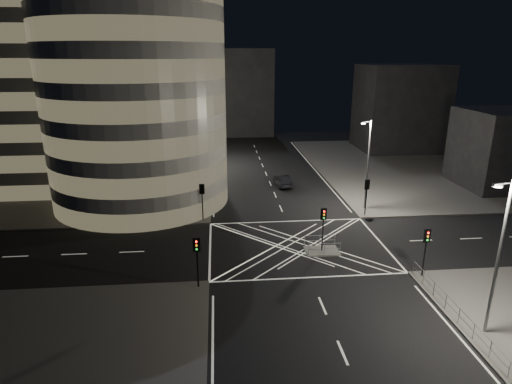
{
  "coord_description": "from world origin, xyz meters",
  "views": [
    {
      "loc": [
        -7.07,
        -35.66,
        16.92
      ],
      "look_at": [
        -3.14,
        7.16,
        3.0
      ],
      "focal_mm": 30.0,
      "sensor_mm": 36.0,
      "label": 1
    }
  ],
  "objects": [
    {
      "name": "building_right_near",
      "position": [
        30.0,
        16.0,
        5.15
      ],
      "size": [
        10.0,
        10.0,
        10.0
      ],
      "primitive_type": "cube",
      "color": "black",
      "rests_on": "sidewalk_far_right"
    },
    {
      "name": "street_lamp_right_near",
      "position": [
        9.44,
        -14.0,
        5.54
      ],
      "size": [
        1.25,
        0.25,
        10.0
      ],
      "color": "slate",
      "rests_on": "sidewalk_near_right"
    },
    {
      "name": "tree_c",
      "position": [
        -10.5,
        21.0,
        5.0
      ],
      "size": [
        3.72,
        3.72,
        7.0
      ],
      "color": "black",
      "rests_on": "sidewalk_far_left"
    },
    {
      "name": "sedan",
      "position": [
        1.5,
        18.66,
        0.74
      ],
      "size": [
        2.0,
        4.64,
        1.49
      ],
      "primitive_type": "imported",
      "rotation": [
        0.0,
        0.0,
        3.24
      ],
      "color": "black",
      "rests_on": "ground"
    },
    {
      "name": "traffic_signal_island",
      "position": [
        2.0,
        -1.5,
        2.91
      ],
      "size": [
        0.55,
        0.22,
        4.0
      ],
      "color": "black",
      "rests_on": "central_island"
    },
    {
      "name": "traffic_signal_nl",
      "position": [
        -8.8,
        -6.8,
        2.91
      ],
      "size": [
        0.55,
        0.22,
        4.0
      ],
      "color": "black",
      "rests_on": "sidewalk_near_left"
    },
    {
      "name": "traffic_signal_fl",
      "position": [
        -8.8,
        6.8,
        2.91
      ],
      "size": [
        0.55,
        0.22,
        4.0
      ],
      "color": "black",
      "rests_on": "sidewalk_far_left"
    },
    {
      "name": "street_lamp_right_far",
      "position": [
        9.44,
        9.0,
        5.54
      ],
      "size": [
        1.25,
        0.25,
        10.0
      ],
      "color": "slate",
      "rests_on": "sidewalk_far_right"
    },
    {
      "name": "central_island",
      "position": [
        2.0,
        -1.5,
        0.07
      ],
      "size": [
        3.0,
        2.0,
        0.15
      ],
      "primitive_type": "cube",
      "color": "slate",
      "rests_on": "ground"
    },
    {
      "name": "tree_e",
      "position": [
        -10.5,
        33.0,
        4.54
      ],
      "size": [
        3.95,
        3.95,
        6.67
      ],
      "color": "black",
      "rests_on": "sidewalk_far_left"
    },
    {
      "name": "tree_a",
      "position": [
        -10.5,
        9.0,
        4.39
      ],
      "size": [
        3.96,
        3.96,
        6.53
      ],
      "color": "black",
      "rests_on": "sidewalk_far_left"
    },
    {
      "name": "traffic_signal_nr",
      "position": [
        8.8,
        -6.8,
        2.91
      ],
      "size": [
        0.55,
        0.22,
        4.0
      ],
      "color": "black",
      "rests_on": "sidewalk_near_right"
    },
    {
      "name": "tree_d",
      "position": [
        -10.5,
        27.0,
        4.8
      ],
      "size": [
        4.31,
        4.31,
        7.14
      ],
      "color": "black",
      "rests_on": "sidewalk_far_left"
    },
    {
      "name": "sidewalk_far_left",
      "position": [
        -29.0,
        27.0,
        0.07
      ],
      "size": [
        42.0,
        42.0,
        0.15
      ],
      "primitive_type": "cube",
      "color": "#575451",
      "rests_on": "ground"
    },
    {
      "name": "building_far_end",
      "position": [
        -4.0,
        58.0,
        9.0
      ],
      "size": [
        18.0,
        8.0,
        18.0
      ],
      "primitive_type": "cube",
      "color": "black",
      "rests_on": "ground"
    },
    {
      "name": "ground",
      "position": [
        0.0,
        0.0,
        0.0
      ],
      "size": [
        120.0,
        120.0,
        0.0
      ],
      "primitive_type": "plane",
      "color": "black",
      "rests_on": "ground"
    },
    {
      "name": "office_block_rear",
      "position": [
        -22.0,
        42.0,
        11.15
      ],
      "size": [
        24.0,
        16.0,
        22.0
      ],
      "primitive_type": "cube",
      "color": "#9C9993",
      "rests_on": "sidewalk_far_left"
    },
    {
      "name": "street_lamp_left_far",
      "position": [
        -9.44,
        30.0,
        5.54
      ],
      "size": [
        1.25,
        0.25,
        10.0
      ],
      "color": "slate",
      "rests_on": "sidewalk_far_left"
    },
    {
      "name": "office_tower_curved",
      "position": [
        -20.74,
        18.74,
        12.65
      ],
      "size": [
        30.0,
        29.0,
        27.2
      ],
      "color": "#9C9993",
      "rests_on": "sidewalk_far_left"
    },
    {
      "name": "street_lamp_left_near",
      "position": [
        -9.44,
        12.0,
        5.54
      ],
      "size": [
        1.25,
        0.25,
        10.0
      ],
      "color": "slate",
      "rests_on": "sidewalk_far_left"
    },
    {
      "name": "traffic_signal_fr",
      "position": [
        8.8,
        6.8,
        2.91
      ],
      "size": [
        0.55,
        0.22,
        4.0
      ],
      "color": "black",
      "rests_on": "sidewalk_far_right"
    },
    {
      "name": "railing_near_right",
      "position": [
        8.3,
        -12.15,
        0.7
      ],
      "size": [
        0.06,
        11.7,
        1.1
      ],
      "primitive_type": "cube",
      "color": "slate",
      "rests_on": "sidewalk_near_right"
    },
    {
      "name": "building_right_far",
      "position": [
        26.0,
        40.0,
        7.65
      ],
      "size": [
        14.0,
        12.0,
        15.0
      ],
      "primitive_type": "cube",
      "color": "black",
      "rests_on": "sidewalk_far_right"
    },
    {
      "name": "tree_b",
      "position": [
        -10.5,
        15.0,
        5.51
      ],
      "size": [
        5.28,
        5.28,
        8.4
      ],
      "color": "black",
      "rests_on": "sidewalk_far_left"
    },
    {
      "name": "sidewalk_far_right",
      "position": [
        29.0,
        27.0,
        0.07
      ],
      "size": [
        42.0,
        42.0,
        0.15
      ],
      "primitive_type": "cube",
      "color": "#575451",
      "rests_on": "ground"
    },
    {
      "name": "railing_island_south",
      "position": [
        2.0,
        -2.4,
        0.7
      ],
      "size": [
        2.8,
        0.06,
        1.1
      ],
      "primitive_type": "cube",
      "color": "slate",
      "rests_on": "central_island"
    },
    {
      "name": "railing_island_north",
      "position": [
        2.0,
        -0.6,
        0.7
      ],
      "size": [
        2.8,
        0.06,
        1.1
      ],
      "primitive_type": "cube",
      "color": "slate",
      "rests_on": "central_island"
    }
  ]
}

